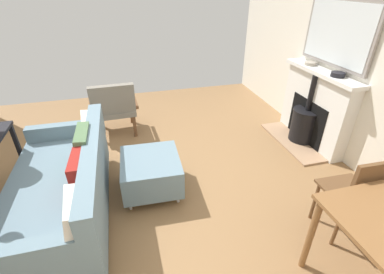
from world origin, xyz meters
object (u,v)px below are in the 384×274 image
sofa (65,188)px  armchair_accent (114,106)px  ottoman (151,171)px  fireplace (312,112)px  mantel_bowl_far (338,74)px  dining_chair_near_fireplace (357,191)px  mantel_bowl_near (310,63)px

sofa → armchair_accent: armchair_accent is taller
ottoman → armchair_accent: 1.45m
fireplace → mantel_bowl_far: (-0.01, 0.27, 0.62)m
sofa → dining_chair_near_fireplace: size_ratio=2.12×
mantel_bowl_near → armchair_accent: bearing=-13.3°
ottoman → fireplace: bearing=-167.8°
mantel_bowl_near → dining_chair_near_fireplace: 2.06m
fireplace → dining_chair_near_fireplace: (0.72, 1.58, 0.07)m
armchair_accent → sofa: bearing=72.7°
mantel_bowl_far → sofa: 3.27m
sofa → armchair_accent: bearing=-107.3°
fireplace → ottoman: size_ratio=1.87×
mantel_bowl_far → dining_chair_near_fireplace: size_ratio=0.19×
mantel_bowl_far → fireplace: bearing=-87.3°
mantel_bowl_far → ottoman: size_ratio=0.23×
fireplace → armchair_accent: bearing=-18.6°
sofa → mantel_bowl_near: bearing=-163.4°
ottoman → armchair_accent: bearing=-76.2°
sofa → dining_chair_near_fireplace: 2.60m
fireplace → dining_chair_near_fireplace: bearing=65.6°
armchair_accent → dining_chair_near_fireplace: dining_chair_near_fireplace is taller
mantel_bowl_near → mantel_bowl_far: bearing=90.0°
fireplace → dining_chair_near_fireplace: size_ratio=1.49×
fireplace → mantel_bowl_near: bearing=-92.7°
armchair_accent → dining_chair_near_fireplace: size_ratio=0.97×
fireplace → ottoman: 2.38m
sofa → mantel_bowl_far: bearing=-172.6°
fireplace → mantel_bowl_far: size_ratio=8.01×
ottoman → mantel_bowl_far: bearing=-174.3°
sofa → dining_chair_near_fireplace: (-2.44, 0.90, 0.17)m
mantel_bowl_near → ottoman: mantel_bowl_near is taller
fireplace → sofa: (3.15, 0.68, -0.10)m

